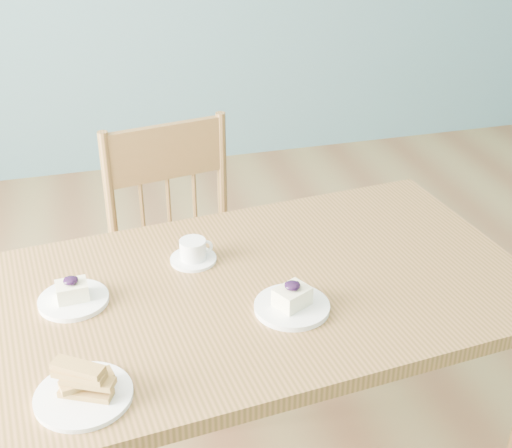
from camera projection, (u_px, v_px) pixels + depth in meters
name	position (u px, v px, depth m)	size (l,w,h in m)	color
room	(346.00, 36.00, 1.38)	(5.01, 5.01, 2.71)	olive
dining_table	(256.00, 309.00, 1.77)	(1.42, 0.90, 0.72)	#976439
dining_chair	(186.00, 267.00, 2.28)	(0.48, 0.46, 0.92)	#976439
cheesecake_plate_near	(292.00, 302.00, 1.64)	(0.18, 0.18, 0.07)	white
cheesecake_plate_far	(73.00, 296.00, 1.67)	(0.16, 0.16, 0.07)	white
coffee_cup	(193.00, 252.00, 1.83)	(0.12, 0.12, 0.06)	white
biscotti_plate	(82.00, 388.00, 1.38)	(0.19, 0.19, 0.08)	white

